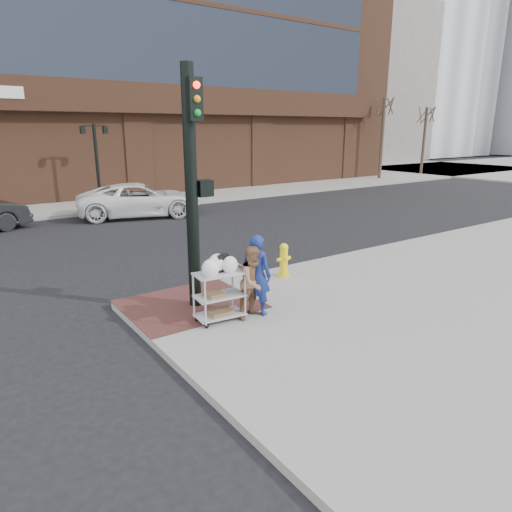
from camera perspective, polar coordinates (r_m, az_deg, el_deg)
ground at (r=9.88m, az=-2.74°, el=-7.68°), size 220.00×220.00×0.00m
sidewalk_far at (r=43.47m, az=-11.55°, el=10.24°), size 65.00×36.00×0.15m
brick_curb_ramp at (r=10.28m, az=-8.30°, el=-5.94°), size 2.80×2.40×0.01m
filler_block at (r=64.20m, az=10.05°, el=19.93°), size 14.00×20.00×18.00m
bare_tree_a at (r=37.70m, az=15.83°, el=18.64°), size 1.80×1.80×7.20m
bare_tree_b at (r=42.72m, az=20.62°, el=17.19°), size 1.80×1.80×6.70m
lamp_post at (r=24.69m, az=-19.33°, el=11.77°), size 1.32×0.22×4.00m
traffic_signal_pole at (r=9.57m, az=-7.92°, el=9.04°), size 0.61×0.51×5.00m
woman_blue at (r=9.40m, az=0.13°, el=-2.35°), size 0.65×0.74×1.71m
pedestrian_tan at (r=9.28m, az=-0.26°, el=-3.24°), size 0.82×0.69×1.51m
minivan_white at (r=21.68m, az=-14.30°, el=6.80°), size 6.00×4.03×1.53m
utility_cart at (r=9.18m, az=-4.60°, el=-4.42°), size 1.03×0.64×1.36m
fire_hydrant at (r=11.97m, az=3.48°, el=-0.42°), size 0.42×0.29×0.89m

